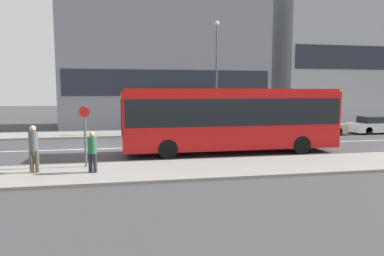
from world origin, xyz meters
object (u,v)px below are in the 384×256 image
object	(u,v)px
parked_car_1	(378,125)
pedestrian_near_stop	(33,146)
parked_car_0	(316,126)
street_lamp	(217,67)
pedestrian_down_pavement	(92,149)
bus_stop_sign	(85,131)
city_bus	(230,116)

from	to	relation	value
parked_car_1	pedestrian_near_stop	size ratio (longest dim) A/B	2.46
parked_car_0	parked_car_1	size ratio (longest dim) A/B	0.89
parked_car_1	street_lamp	bearing A→B (deg)	172.12
parked_car_0	pedestrian_down_pavement	size ratio (longest dim) A/B	2.51
parked_car_1	bus_stop_sign	xyz separation A→B (m)	(-20.85, -8.64, 1.01)
parked_car_1	bus_stop_sign	world-z (taller)	bus_stop_sign
parked_car_1	bus_stop_sign	bearing A→B (deg)	-157.49
parked_car_1	pedestrian_near_stop	world-z (taller)	pedestrian_near_stop
bus_stop_sign	pedestrian_down_pavement	bearing A→B (deg)	-70.81
city_bus	bus_stop_sign	bearing A→B (deg)	-158.19
parked_car_1	street_lamp	distance (m)	13.39
pedestrian_near_stop	pedestrian_down_pavement	bearing A→B (deg)	167.69
pedestrian_near_stop	bus_stop_sign	size ratio (longest dim) A/B	0.72
city_bus	parked_car_0	size ratio (longest dim) A/B	2.82
city_bus	pedestrian_near_stop	distance (m)	9.65
city_bus	bus_stop_sign	xyz separation A→B (m)	(-7.12, -2.79, -0.32)
parked_car_0	parked_car_1	xyz separation A→B (m)	(5.14, -0.14, -0.01)
pedestrian_down_pavement	bus_stop_sign	distance (m)	1.29
parked_car_0	street_lamp	world-z (taller)	street_lamp
bus_stop_sign	parked_car_0	bearing A→B (deg)	29.19
pedestrian_down_pavement	street_lamp	world-z (taller)	street_lamp
parked_car_1	pedestrian_near_stop	distance (m)	24.55
parked_car_1	pedestrian_down_pavement	size ratio (longest dim) A/B	2.83
parked_car_1	pedestrian_near_stop	bearing A→B (deg)	-157.65
parked_car_1	pedestrian_down_pavement	bearing A→B (deg)	-154.60
parked_car_1	street_lamp	world-z (taller)	street_lamp
city_bus	bus_stop_sign	size ratio (longest dim) A/B	4.41
pedestrian_down_pavement	bus_stop_sign	world-z (taller)	bus_stop_sign
city_bus	parked_car_0	xyz separation A→B (m)	(8.59, 5.99, -1.32)
pedestrian_near_stop	pedestrian_down_pavement	size ratio (longest dim) A/B	1.15
pedestrian_down_pavement	pedestrian_near_stop	bearing A→B (deg)	-167.02
parked_car_1	parked_car_0	bearing A→B (deg)	178.49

